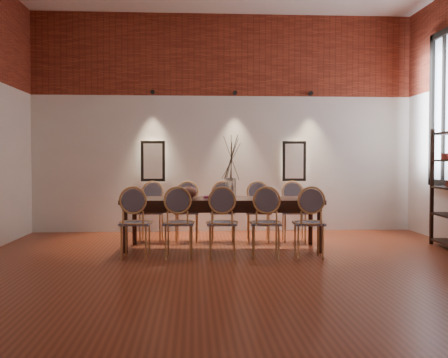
{
  "coord_description": "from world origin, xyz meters",
  "views": [
    {
      "loc": [
        -0.57,
        -6.18,
        1.31
      ],
      "look_at": [
        -0.14,
        1.16,
        1.05
      ],
      "focal_mm": 42.0,
      "sensor_mm": 36.0,
      "label": 1
    }
  ],
  "objects": [
    {
      "name": "wall_back",
      "position": [
        0.0,
        3.55,
        2.0
      ],
      "size": [
        7.0,
        0.1,
        4.0
      ],
      "primitive_type": "cube",
      "color": "silver",
      "rests_on": "ground"
    },
    {
      "name": "chair_near_a",
      "position": [
        -1.34,
        0.89,
        0.47
      ],
      "size": [
        0.47,
        0.47,
        0.94
      ],
      "primitive_type": null,
      "rotation": [
        0.0,
        0.0,
        -0.06
      ],
      "color": "tan",
      "rests_on": "floor"
    },
    {
      "name": "chair_near_d",
      "position": [
        0.4,
        0.78,
        0.47
      ],
      "size": [
        0.47,
        0.47,
        0.94
      ],
      "primitive_type": null,
      "rotation": [
        0.0,
        0.0,
        -0.06
      ],
      "color": "tan",
      "rests_on": "floor"
    },
    {
      "name": "chair_far_d",
      "position": [
        0.49,
        2.28,
        0.47
      ],
      "size": [
        0.47,
        0.47,
        0.94
      ],
      "primitive_type": null,
      "rotation": [
        0.0,
        0.0,
        3.08
      ],
      "color": "tan",
      "rests_on": "floor"
    },
    {
      "name": "chair_near_c",
      "position": [
        -0.18,
        0.82,
        0.47
      ],
      "size": [
        0.47,
        0.47,
        0.94
      ],
      "primitive_type": null,
      "rotation": [
        0.0,
        0.0,
        -0.06
      ],
      "color": "tan",
      "rests_on": "floor"
    },
    {
      "name": "spot_fixture_mid",
      "position": [
        0.2,
        3.42,
        2.55
      ],
      "size": [
        0.08,
        0.1,
        0.08
      ],
      "primitive_type": "cylinder",
      "rotation": [
        1.57,
        0.0,
        0.0
      ],
      "color": "black",
      "rests_on": "wall_back"
    },
    {
      "name": "chair_near_e",
      "position": [
        0.98,
        0.75,
        0.47
      ],
      "size": [
        0.47,
        0.47,
        0.94
      ],
      "primitive_type": null,
      "rotation": [
        0.0,
        0.0,
        -0.06
      ],
      "color": "tan",
      "rests_on": "floor"
    },
    {
      "name": "window_frame",
      "position": [
        3.44,
        2.0,
        2.15
      ],
      "size": [
        0.08,
        0.9,
        2.5
      ],
      "primitive_type": "cube",
      "color": "black",
      "rests_on": "wall_right"
    },
    {
      "name": "chair_far_e",
      "position": [
        1.07,
        2.24,
        0.47
      ],
      "size": [
        0.47,
        0.47,
        0.94
      ],
      "primitive_type": null,
      "rotation": [
        0.0,
        0.0,
        3.08
      ],
      "color": "tan",
      "rests_on": "floor"
    },
    {
      "name": "niche_left",
      "position": [
        -1.3,
        3.45,
        1.3
      ],
      "size": [
        0.36,
        0.06,
        0.66
      ],
      "primitive_type": "cube",
      "color": "#FFEAC6",
      "rests_on": "wall_back"
    },
    {
      "name": "dining_table",
      "position": [
        -0.14,
        1.56,
        0.38
      ],
      "size": [
        2.96,
        1.11,
        0.75
      ],
      "primitive_type": "cube",
      "rotation": [
        0.0,
        0.0,
        -0.06
      ],
      "color": "#34170F",
      "rests_on": "floor"
    },
    {
      "name": "book",
      "position": [
        -0.28,
        1.65,
        0.77
      ],
      "size": [
        0.27,
        0.2,
        0.03
      ],
      "primitive_type": "cube",
      "rotation": [
        0.0,
        0.0,
        -0.06
      ],
      "color": "#812455",
      "rests_on": "dining_table"
    },
    {
      "name": "chair_far_c",
      "position": [
        -0.09,
        2.31,
        0.47
      ],
      "size": [
        0.47,
        0.47,
        0.94
      ],
      "primitive_type": null,
      "rotation": [
        0.0,
        0.0,
        3.08
      ],
      "color": "tan",
      "rests_on": "floor"
    },
    {
      "name": "wall_front",
      "position": [
        0.0,
        -3.55,
        2.0
      ],
      "size": [
        7.0,
        0.1,
        4.0
      ],
      "primitive_type": "cube",
      "color": "silver",
      "rests_on": "ground"
    },
    {
      "name": "window_glass",
      "position": [
        3.46,
        2.0,
        2.15
      ],
      "size": [
        0.02,
        0.78,
        2.38
      ],
      "primitive_type": "cube",
      "color": "silver",
      "rests_on": "wall_right"
    },
    {
      "name": "bowl",
      "position": [
        -0.63,
        1.54,
        0.84
      ],
      "size": [
        0.24,
        0.24,
        0.18
      ],
      "primitive_type": "ellipsoid",
      "color": "brown",
      "rests_on": "dining_table"
    },
    {
      "name": "chair_near_b",
      "position": [
        -0.76,
        0.85,
        0.47
      ],
      "size": [
        0.47,
        0.47,
        0.94
      ],
      "primitive_type": null,
      "rotation": [
        0.0,
        0.0,
        -0.06
      ],
      "color": "tan",
      "rests_on": "floor"
    },
    {
      "name": "vase",
      "position": [
        -0.01,
        1.56,
        0.9
      ],
      "size": [
        0.14,
        0.14,
        0.3
      ],
      "primitive_type": "cylinder",
      "color": "silver",
      "rests_on": "dining_table"
    },
    {
      "name": "brick_band_back",
      "position": [
        0.0,
        3.48,
        3.25
      ],
      "size": [
        7.0,
        0.02,
        1.5
      ],
      "primitive_type": "cube",
      "color": "maroon",
      "rests_on": "ground"
    },
    {
      "name": "floor",
      "position": [
        0.0,
        0.0,
        -0.01
      ],
      "size": [
        7.0,
        7.0,
        0.02
      ],
      "primitive_type": "cube",
      "color": "maroon",
      "rests_on": "ground"
    },
    {
      "name": "chair_far_a",
      "position": [
        -1.25,
        2.38,
        0.47
      ],
      "size": [
        0.47,
        0.47,
        0.94
      ],
      "primitive_type": null,
      "rotation": [
        0.0,
        0.0,
        3.08
      ],
      "color": "tan",
      "rests_on": "floor"
    },
    {
      "name": "spot_fixture_right",
      "position": [
        1.6,
        3.42,
        2.55
      ],
      "size": [
        0.08,
        0.1,
        0.08
      ],
      "primitive_type": "cylinder",
      "rotation": [
        1.57,
        0.0,
        0.0
      ],
      "color": "black",
      "rests_on": "wall_back"
    },
    {
      "name": "spot_fixture_left",
      "position": [
        -1.3,
        3.42,
        2.55
      ],
      "size": [
        0.08,
        0.1,
        0.08
      ],
      "primitive_type": "cylinder",
      "rotation": [
        1.57,
        0.0,
        0.0
      ],
      "color": "black",
      "rests_on": "wall_back"
    },
    {
      "name": "window_mullion",
      "position": [
        3.44,
        2.0,
        2.15
      ],
      "size": [
        0.06,
        0.06,
        2.4
      ],
      "primitive_type": "cube",
      "color": "black",
      "rests_on": "wall_right"
    },
    {
      "name": "dried_branches",
      "position": [
        -0.01,
        1.56,
        1.35
      ],
      "size": [
        0.5,
        0.5,
        0.7
      ],
      "primitive_type": null,
      "color": "#4E4231",
      "rests_on": "vase"
    },
    {
      "name": "niche_right",
      "position": [
        1.3,
        3.45,
        1.3
      ],
      "size": [
        0.36,
        0.06,
        0.66
      ],
      "primitive_type": "cube",
      "color": "#FFEAC6",
      "rests_on": "wall_back"
    },
    {
      "name": "chair_far_b",
      "position": [
        -0.67,
        2.35,
        0.47
      ],
      "size": [
        0.47,
        0.47,
        0.94
      ],
      "primitive_type": null,
      "rotation": [
        0.0,
        0.0,
        3.08
      ],
      "color": "tan",
      "rests_on": "floor"
    }
  ]
}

